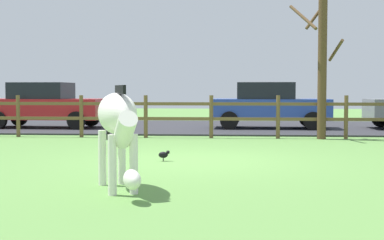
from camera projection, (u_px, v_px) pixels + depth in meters
name	position (u px, v px, depth m)	size (l,w,h in m)	color
ground_plane	(191.00, 160.00, 10.60)	(60.00, 60.00, 0.00)	#5B8C42
parking_asphalt	(211.00, 127.00, 19.85)	(28.00, 7.40, 0.05)	#2D2D33
paddock_fence	(178.00, 114.00, 15.59)	(20.60, 0.11, 1.20)	brown
bare_tree	(322.00, 64.00, 15.12)	(1.42, 1.40, 3.92)	#513A23
zebra	(118.00, 122.00, 7.37)	(1.00, 1.83, 1.41)	white
crow_on_grass	(164.00, 155.00, 10.47)	(0.21, 0.10, 0.20)	black
parked_car_red	(45.00, 105.00, 19.13)	(4.05, 1.98, 1.56)	red
parked_car_blue	(269.00, 105.00, 18.84)	(4.05, 1.99, 1.56)	#2D4CAD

